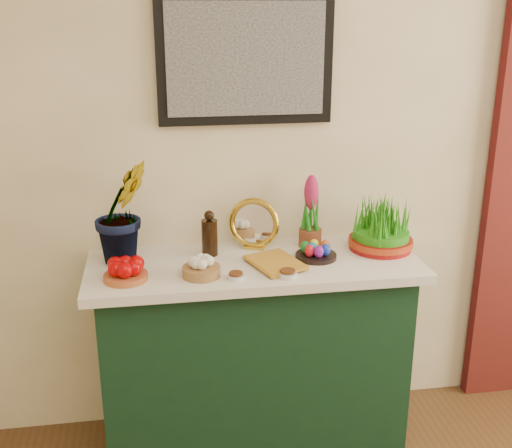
{
  "coord_description": "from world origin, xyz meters",
  "views": [
    {
      "loc": [
        -0.73,
        -0.48,
        1.92
      ],
      "look_at": [
        -0.34,
        1.95,
        1.07
      ],
      "focal_mm": 45.0,
      "sensor_mm": 36.0,
      "label": 1
    }
  ],
  "objects_px": {
    "sideboard": "(254,357)",
    "hyacinth_green": "(122,196)",
    "mirror": "(254,224)",
    "book": "(256,267)",
    "wheatgrass_sabzeh": "(381,227)"
  },
  "relations": [
    {
      "from": "sideboard",
      "to": "mirror",
      "type": "relative_size",
      "value": 5.64
    },
    {
      "from": "sideboard",
      "to": "hyacinth_green",
      "type": "bearing_deg",
      "value": 171.63
    },
    {
      "from": "book",
      "to": "mirror",
      "type": "bearing_deg",
      "value": 63.21
    },
    {
      "from": "book",
      "to": "sideboard",
      "type": "bearing_deg",
      "value": 65.9
    },
    {
      "from": "mirror",
      "to": "book",
      "type": "height_order",
      "value": "mirror"
    },
    {
      "from": "book",
      "to": "wheatgrass_sabzeh",
      "type": "height_order",
      "value": "wheatgrass_sabzeh"
    },
    {
      "from": "book",
      "to": "hyacinth_green",
      "type": "bearing_deg",
      "value": 140.96
    },
    {
      "from": "sideboard",
      "to": "wheatgrass_sabzeh",
      "type": "height_order",
      "value": "wheatgrass_sabzeh"
    },
    {
      "from": "book",
      "to": "wheatgrass_sabzeh",
      "type": "distance_m",
      "value": 0.61
    },
    {
      "from": "sideboard",
      "to": "mirror",
      "type": "bearing_deg",
      "value": 81.14
    },
    {
      "from": "sideboard",
      "to": "mirror",
      "type": "distance_m",
      "value": 0.6
    },
    {
      "from": "hyacinth_green",
      "to": "book",
      "type": "distance_m",
      "value": 0.62
    },
    {
      "from": "mirror",
      "to": "book",
      "type": "distance_m",
      "value": 0.28
    },
    {
      "from": "mirror",
      "to": "wheatgrass_sabzeh",
      "type": "distance_m",
      "value": 0.56
    },
    {
      "from": "book",
      "to": "wheatgrass_sabzeh",
      "type": "bearing_deg",
      "value": -5.08
    }
  ]
}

